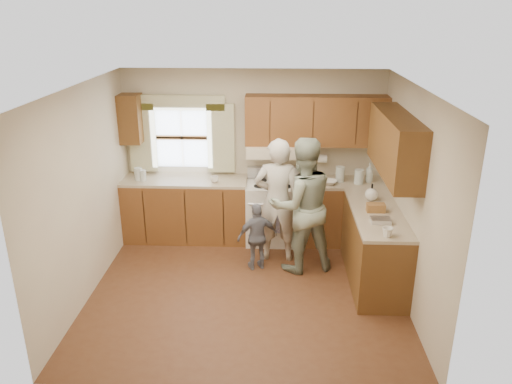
{
  "coord_description": "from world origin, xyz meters",
  "views": [
    {
      "loc": [
        0.35,
        -5.4,
        3.32
      ],
      "look_at": [
        0.1,
        0.4,
        1.15
      ],
      "focal_mm": 35.0,
      "sensor_mm": 36.0,
      "label": 1
    }
  ],
  "objects_px": {
    "stove": "(272,211)",
    "woman_right": "(302,205)",
    "child": "(257,237)",
    "woman_left": "(277,201)"
  },
  "relations": [
    {
      "from": "woman_left",
      "to": "child",
      "type": "height_order",
      "value": "woman_left"
    },
    {
      "from": "child",
      "to": "stove",
      "type": "bearing_deg",
      "value": -121.56
    },
    {
      "from": "stove",
      "to": "child",
      "type": "height_order",
      "value": "stove"
    },
    {
      "from": "stove",
      "to": "woman_right",
      "type": "height_order",
      "value": "woman_right"
    },
    {
      "from": "woman_left",
      "to": "woman_right",
      "type": "height_order",
      "value": "woman_right"
    },
    {
      "from": "woman_left",
      "to": "child",
      "type": "relative_size",
      "value": 1.86
    },
    {
      "from": "stove",
      "to": "child",
      "type": "bearing_deg",
      "value": -102.01
    },
    {
      "from": "woman_left",
      "to": "woman_right",
      "type": "distance_m",
      "value": 0.41
    },
    {
      "from": "child",
      "to": "woman_right",
      "type": "bearing_deg",
      "value": 163.93
    },
    {
      "from": "woman_right",
      "to": "child",
      "type": "xyz_separation_m",
      "value": [
        -0.57,
        -0.03,
        -0.44
      ]
    }
  ]
}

